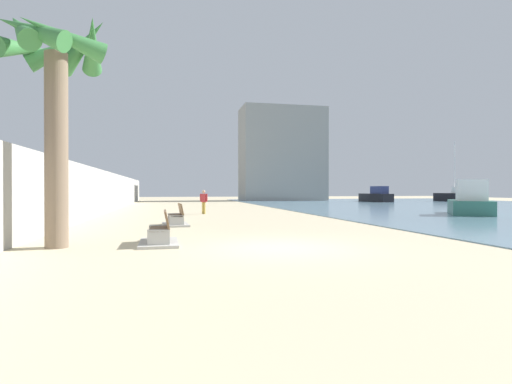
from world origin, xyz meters
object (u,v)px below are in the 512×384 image
at_px(palm_tree, 55,74).
at_px(boat_far_right, 458,196).
at_px(boat_mid_bay, 376,196).
at_px(person_walking, 204,200).
at_px(boat_outer, 470,202).
at_px(bench_near, 160,236).
at_px(bench_far, 176,220).

xyz_separation_m(palm_tree, boat_far_right, (40.24, 34.25, -3.95)).
bearing_deg(boat_far_right, palm_tree, -139.60).
relative_size(palm_tree, boat_mid_bay, 1.13).
bearing_deg(boat_far_right, person_walking, -150.44).
relative_size(person_walking, boat_outer, 0.31).
xyz_separation_m(bench_near, boat_outer, (18.66, 9.61, 0.58)).
distance_m(palm_tree, boat_outer, 23.88).
distance_m(bench_near, person_walking, 14.48).
bearing_deg(boat_outer, person_walking, 164.01).
distance_m(bench_near, bench_far, 6.22).
bearing_deg(person_walking, palm_tree, -110.05).
xyz_separation_m(person_walking, boat_far_right, (34.98, 19.84, -0.10)).
xyz_separation_m(palm_tree, boat_mid_bay, (28.94, 35.04, -3.98)).
distance_m(boat_far_right, boat_outer, 30.86).
bearing_deg(palm_tree, person_walking, 69.95).
xyz_separation_m(palm_tree, bench_near, (2.77, 0.17, -4.52)).
height_order(palm_tree, person_walking, palm_tree).
distance_m(bench_near, boat_mid_bay, 43.61).
distance_m(bench_far, boat_outer, 18.41).
height_order(bench_far, boat_outer, boat_outer).
height_order(bench_near, boat_far_right, boat_far_right).
bearing_deg(bench_far, palm_tree, -117.82).
bearing_deg(boat_mid_bay, bench_near, -126.88).
distance_m(bench_near, boat_outer, 21.00).
bearing_deg(bench_near, boat_outer, 27.25).
bearing_deg(person_walking, bench_near, -99.90).
bearing_deg(boat_outer, bench_far, -169.29).
height_order(palm_tree, boat_far_right, boat_far_right).
bearing_deg(bench_far, boat_mid_bay, 48.27).
bearing_deg(person_walking, boat_outer, -15.99).
xyz_separation_m(person_walking, boat_outer, (16.17, -4.63, -0.08)).
xyz_separation_m(boat_far_right, boat_outer, (-18.81, -24.47, 0.02)).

